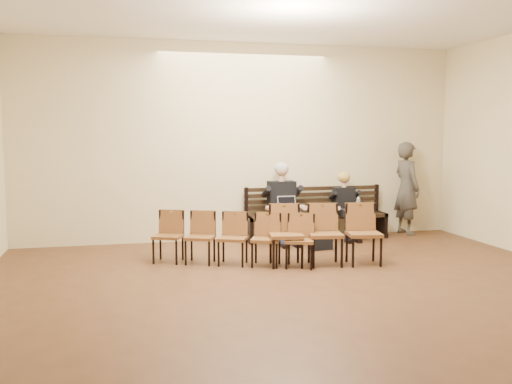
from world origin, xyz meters
TOP-DOWN VIEW (x-y plane):
  - ground at (0.00, 0.00)m, footprint 10.00×10.00m
  - room_walls at (0.00, 0.79)m, footprint 8.02×10.01m
  - bench at (1.28, 4.65)m, footprint 2.60×0.90m
  - seated_man at (0.61, 4.53)m, footprint 0.58×0.81m
  - seated_woman at (1.79, 4.53)m, footprint 0.46×0.64m
  - laptop at (0.65, 4.32)m, footprint 0.34×0.28m
  - water_bottle at (1.90, 4.23)m, footprint 0.08×0.08m
  - bag at (1.03, 3.77)m, footprint 0.37×0.28m
  - passerby at (3.10, 4.75)m, footprint 0.60×0.80m
  - chair_row_front at (-0.59, 3.04)m, footprint 2.34×1.32m
  - chair_row_back at (0.71, 2.69)m, footprint 1.67×0.72m

SIDE VIEW (x-z plane):
  - ground at x=0.00m, z-range 0.00..0.00m
  - bag at x=1.03m, z-range 0.00..0.26m
  - bench at x=1.28m, z-range 0.00..0.45m
  - chair_row_front at x=-0.59m, z-range 0.00..0.77m
  - chair_row_back at x=0.71m, z-range 0.00..0.90m
  - seated_woman at x=1.79m, z-range 0.00..1.07m
  - water_bottle at x=1.90m, z-range 0.45..0.68m
  - laptop at x=0.65m, z-range 0.45..0.69m
  - seated_man at x=0.61m, z-range 0.00..1.40m
  - passerby at x=3.10m, z-range 0.00..2.01m
  - room_walls at x=0.00m, z-range 0.78..4.29m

